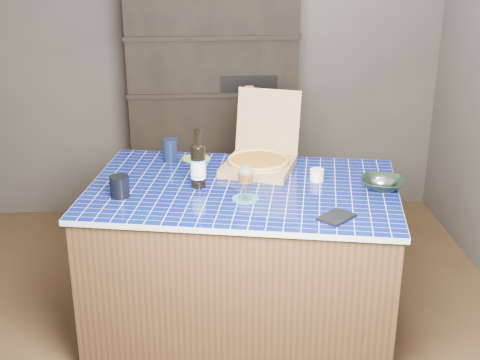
{
  "coord_description": "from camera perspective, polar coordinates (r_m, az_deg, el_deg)",
  "views": [
    {
      "loc": [
        -0.12,
        -3.26,
        2.23
      ],
      "look_at": [
        0.1,
        0.0,
        0.93
      ],
      "focal_mm": 50.0,
      "sensor_mm": 36.0,
      "label": 1
    }
  ],
  "objects": [
    {
      "name": "room",
      "position": [
        3.41,
        -1.66,
        4.97
      ],
      "size": [
        3.5,
        3.5,
        3.5
      ],
      "color": "brown",
      "rests_on": "ground"
    },
    {
      "name": "shelving_unit",
      "position": [
        4.97,
        -2.27,
        6.18
      ],
      "size": [
        1.2,
        0.41,
        1.8
      ],
      "color": "black",
      "rests_on": "floor"
    },
    {
      "name": "kitchen_island",
      "position": [
        3.72,
        0.21,
        -6.97
      ],
      "size": [
        1.79,
        1.31,
        0.89
      ],
      "rotation": [
        0.0,
        0.0,
        -0.19
      ],
      "color": "#4D321E",
      "rests_on": "floor"
    },
    {
      "name": "pizza_box",
      "position": [
        3.77,
        1.66,
        1.79
      ],
      "size": [
        0.5,
        0.55,
        0.41
      ],
      "rotation": [
        0.0,
        0.0,
        -0.34
      ],
      "color": "#A57C55",
      "rests_on": "kitchen_island"
    },
    {
      "name": "mead_bottle",
      "position": [
        3.5,
        -3.6,
        1.32
      ],
      "size": [
        0.08,
        0.08,
        0.32
      ],
      "color": "black",
      "rests_on": "kitchen_island"
    },
    {
      "name": "teal_trivet",
      "position": [
        3.38,
        0.46,
        -1.62
      ],
      "size": [
        0.14,
        0.14,
        0.01
      ],
      "primitive_type": "cylinder",
      "color": "#197A85",
      "rests_on": "kitchen_island"
    },
    {
      "name": "wine_glass",
      "position": [
        3.33,
        0.47,
        0.35
      ],
      "size": [
        0.08,
        0.08,
        0.18
      ],
      "color": "white",
      "rests_on": "teal_trivet"
    },
    {
      "name": "tumbler",
      "position": [
        3.44,
        -10.24,
        -0.55
      ],
      "size": [
        0.1,
        0.1,
        0.11
      ],
      "primitive_type": "cylinder",
      "color": "black",
      "rests_on": "kitchen_island"
    },
    {
      "name": "dvd_case",
      "position": [
        3.2,
        8.24,
        -3.16
      ],
      "size": [
        0.2,
        0.2,
        0.01
      ],
      "primitive_type": "cube",
      "rotation": [
        0.0,
        0.0,
        -0.83
      ],
      "color": "black",
      "rests_on": "kitchen_island"
    },
    {
      "name": "bowl",
      "position": [
        3.58,
        12.08,
        -0.3
      ],
      "size": [
        0.29,
        0.29,
        0.06
      ],
      "primitive_type": "imported",
      "rotation": [
        0.0,
        0.0,
        -0.34
      ],
      "color": "black",
      "rests_on": "kitchen_island"
    },
    {
      "name": "foil_contents",
      "position": [
        3.58,
        12.09,
        -0.11
      ],
      "size": [
        0.13,
        0.11,
        0.06
      ],
      "primitive_type": "ellipsoid",
      "color": "silver",
      "rests_on": "bowl"
    },
    {
      "name": "white_jar",
      "position": [
        3.63,
        6.58,
        0.44
      ],
      "size": [
        0.08,
        0.08,
        0.06
      ],
      "primitive_type": "cylinder",
      "color": "white",
      "rests_on": "kitchen_island"
    },
    {
      "name": "navy_cup",
      "position": [
        3.91,
        -5.97,
        2.57
      ],
      "size": [
        0.08,
        0.08,
        0.13
      ],
      "primitive_type": "cylinder",
      "color": "black",
      "rests_on": "kitchen_island"
    },
    {
      "name": "green_trivet",
      "position": [
        3.95,
        -3.75,
        1.85
      ],
      "size": [
        0.16,
        0.16,
        0.01
      ],
      "primitive_type": "cylinder",
      "color": "#A1B025",
      "rests_on": "kitchen_island"
    }
  ]
}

